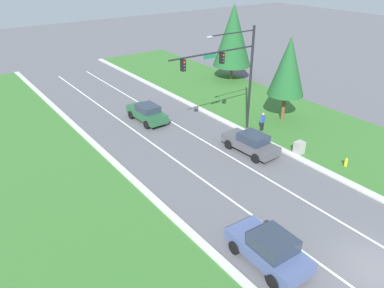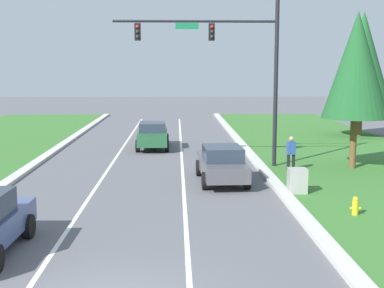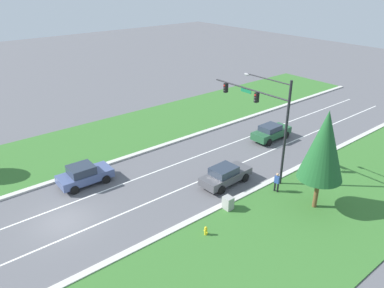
# 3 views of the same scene
# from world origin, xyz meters

# --- Properties ---
(traffic_signal_mast) EXTENTS (7.90, 0.41, 8.60)m
(traffic_signal_mast) POSITION_xyz_m (4.17, 15.49, 5.69)
(traffic_signal_mast) COLOR black
(traffic_signal_mast) RESTS_ON ground_plane
(graphite_sedan) EXTENTS (2.11, 4.61, 1.59)m
(graphite_sedan) POSITION_xyz_m (3.45, 12.10, 0.81)
(graphite_sedan) COLOR #4C4C51
(graphite_sedan) RESTS_ON ground_plane
(forest_sedan) EXTENTS (2.00, 4.50, 1.63)m
(forest_sedan) POSITION_xyz_m (0.08, 21.81, 0.84)
(forest_sedan) COLOR #235633
(forest_sedan) RESTS_ON ground_plane
(utility_cabinet) EXTENTS (0.70, 0.60, 1.04)m
(utility_cabinet) POSITION_xyz_m (6.18, 9.75, 0.52)
(utility_cabinet) COLOR #9E9E99
(utility_cabinet) RESTS_ON ground_plane
(pedestrian) EXTENTS (0.41, 0.29, 1.69)m
(pedestrian) POSITION_xyz_m (6.90, 14.28, 0.94)
(pedestrian) COLOR black
(pedestrian) RESTS_ON ground_plane
(fire_hydrant) EXTENTS (0.34, 0.20, 0.70)m
(fire_hydrant) POSITION_xyz_m (7.38, 6.57, 0.34)
(fire_hydrant) COLOR gold
(fire_hydrant) RESTS_ON ground_plane
(conifer_near_right_tree) EXTENTS (4.37, 4.37, 8.73)m
(conifer_near_right_tree) POSITION_xyz_m (14.50, 26.92, 5.22)
(conifer_near_right_tree) COLOR brown
(conifer_near_right_tree) RESTS_ON ground_plane
(conifer_far_right_tree) EXTENTS (3.14, 3.14, 7.52)m
(conifer_far_right_tree) POSITION_xyz_m (10.00, 14.81, 4.99)
(conifer_far_right_tree) COLOR brown
(conifer_far_right_tree) RESTS_ON ground_plane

